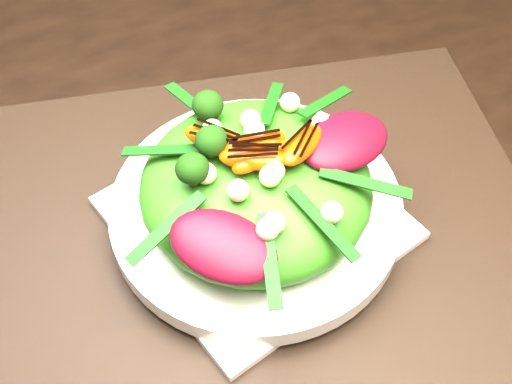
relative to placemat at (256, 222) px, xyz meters
name	(u,v)px	position (x,y,z in m)	size (l,w,h in m)	color
placemat	(256,222)	(0.00, 0.00, 0.00)	(0.54, 0.41, 0.00)	black
plate_base	(256,218)	(0.00, 0.00, 0.01)	(0.23, 0.23, 0.01)	white
salad_bowl	(256,209)	(0.00, 0.00, 0.02)	(0.27, 0.27, 0.02)	silver
lettuce_mound	(256,186)	(0.00, 0.00, 0.05)	(0.21, 0.21, 0.07)	#347C17
radicchio_leaf	(345,141)	(0.08, -0.01, 0.09)	(0.09, 0.06, 0.02)	#4A0715
orange_segment	(231,144)	(-0.02, 0.02, 0.10)	(0.06, 0.02, 0.02)	#DF3703
broccoli_floret	(190,151)	(-0.05, 0.02, 0.10)	(0.04, 0.04, 0.04)	#0E3509
macadamia_nut	(312,170)	(0.04, -0.03, 0.09)	(0.02, 0.02, 0.02)	beige
balsamic_drizzle	(230,138)	(-0.02, 0.02, 0.10)	(0.04, 0.00, 0.00)	black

